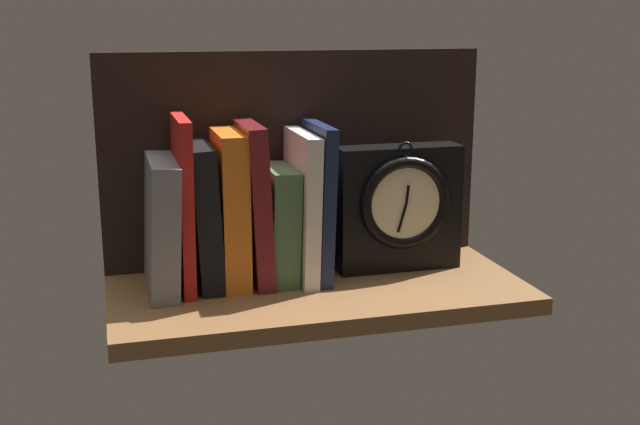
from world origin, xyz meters
The scene contains 11 objects.
ground_plane centered at (0.00, 0.00, -1.25)cm, with size 62.23×29.02×2.50cm, color brown.
back_panel centered at (0.00, 13.91, 17.17)cm, with size 62.23×1.20×34.34cm, color black.
book_gray_chess centered at (-22.47, 5.03, 9.76)cm, with size 4.05×16.56×19.53cm, color gray.
book_red_requiem centered at (-19.24, 5.03, 12.78)cm, with size 1.80×14.23×25.56cm, color red.
book_black_skeptic centered at (-16.29, 5.03, 10.71)cm, with size 3.51×12.91×21.41cm, color black.
book_orange_pandolfini centered at (-12.25, 5.03, 11.58)cm, with size 3.95×12.93×23.17cm, color orange.
book_maroon_dawkins centered at (-8.62, 5.03, 12.10)cm, with size 2.72×13.68×24.21cm, color maroon.
book_green_romantic centered at (-4.88, 5.03, 8.73)cm, with size 4.15×12.31×17.46cm, color #476B44.
book_white_catcher centered at (-1.33, 5.03, 11.33)cm, with size 2.37×15.39×22.66cm, color silver.
book_navy_bierce centered at (1.14, 5.03, 11.93)cm, with size 1.97×14.66×23.85cm, color #192147.
framed_clock centered at (14.56, 4.82, 10.20)cm, with size 19.86×6.95×20.98cm.
Camera 1 is at (-30.12, -109.82, 39.62)cm, focal length 44.66 mm.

